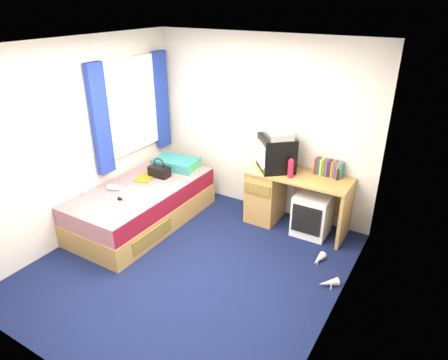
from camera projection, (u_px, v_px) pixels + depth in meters
The scene contains 20 objects.
ground at pixel (191, 265), 4.56m from camera, with size 3.40×3.40×0.00m, color #0C1438.
room_shell at pixel (185, 146), 3.95m from camera, with size 3.40×3.40×3.40m.
bed at pixel (143, 205), 5.32m from camera, with size 1.01×2.00×0.54m.
pillow at pixel (176, 163), 5.74m from camera, with size 0.62×0.39×0.13m, color #1851A1.
desk at pixel (278, 194), 5.30m from camera, with size 1.30×0.55×0.75m.
storage_cube at pixel (312, 214), 5.08m from camera, with size 0.43×0.43×0.54m, color white.
crt_tv at pixel (276, 153), 5.09m from camera, with size 0.60×0.60×0.44m.
vcr at pixel (278, 134), 4.98m from camera, with size 0.42×0.30×0.08m, color silver.
book_row at pixel (329, 168), 4.97m from camera, with size 0.34×0.13×0.20m.
picture_frame at pixel (339, 174), 4.88m from camera, with size 0.02×0.12×0.14m, color black.
pink_water_bottle at pixel (291, 169), 4.90m from camera, with size 0.07×0.07×0.22m, color #C11B3F.
aerosol_can at pixel (292, 163), 5.12m from camera, with size 0.06×0.06×0.20m, color white.
handbag at pixel (159, 171), 5.45m from camera, with size 0.29×0.17×0.27m.
towel at pixel (133, 194), 4.89m from camera, with size 0.27×0.22×0.09m, color white.
magazine at pixel (144, 178), 5.41m from camera, with size 0.21×0.28×0.01m, color yellow.
water_bottle at pixel (115, 188), 5.08m from camera, with size 0.07×0.07×0.20m, color silver.
colour_swatch_fan at pixel (115, 200), 4.85m from camera, with size 0.22×0.06×0.01m, color gold.
remote_control at pixel (121, 197), 4.91m from camera, with size 0.05×0.16×0.02m, color black.
window_assembly at pixel (132, 108), 5.38m from camera, with size 0.11×1.42×1.40m.
white_heels at pixel (323, 271), 4.41m from camera, with size 0.40×0.57×0.09m.
Camera 1 is at (2.25, -2.98, 2.81)m, focal length 32.00 mm.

